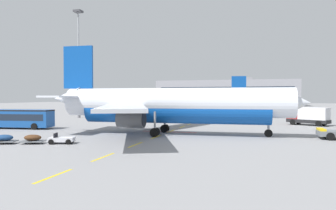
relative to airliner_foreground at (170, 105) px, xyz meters
The scene contains 9 objects.
ground 30.02m from the airliner_foreground, 45.30° to the left, with size 400.00×400.00×0.00m, color gray.
apron_paint_markings 20.06m from the airliner_foreground, 93.11° to the left, with size 8.00×96.84×0.01m.
airliner_foreground is the anchor object (origin of this frame).
airliner_mid_left 42.90m from the airliner_foreground, 97.02° to the left, with size 29.37×28.82×10.32m.
apron_shuttle_bus 25.91m from the airliner_foreground, behind, with size 12.27×4.20×3.00m.
ground_power_truck 28.35m from the airliner_foreground, 45.71° to the left, with size 7.26×5.57×3.14m.
baggage_train 18.68m from the airliner_foreground, 136.72° to the right, with size 11.52×4.83×1.14m.
apron_light_mast_near 42.01m from the airliner_foreground, 138.19° to the left, with size 1.80×1.80×25.36m.
terminal_satellite 144.29m from the airliner_foreground, 93.03° to the left, with size 76.73×19.64×15.58m.
Camera 1 is at (30.71, -22.90, 5.07)m, focal length 35.00 mm.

